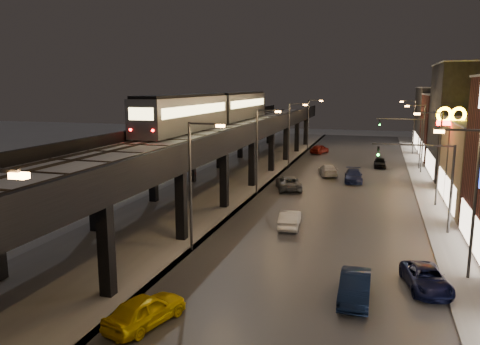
# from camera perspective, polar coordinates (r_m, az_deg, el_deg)

# --- Properties ---
(road_surface) EXTENTS (17.00, 120.00, 0.06)m
(road_surface) POSITION_cam_1_polar(r_m,az_deg,el_deg) (52.36, 11.87, -2.21)
(road_surface) COLOR #46474D
(road_surface) RESTS_ON ground
(sidewalk_right) EXTENTS (4.00, 120.00, 0.14)m
(sidewalk_right) POSITION_cam_1_polar(r_m,az_deg,el_deg) (52.54, 22.80, -2.73)
(sidewalk_right) COLOR #9FA1A8
(sidewalk_right) RESTS_ON ground
(under_viaduct_pavement) EXTENTS (11.00, 120.00, 0.06)m
(under_viaduct_pavement) POSITION_cam_1_polar(r_m,az_deg,el_deg) (55.07, -2.26, -1.37)
(under_viaduct_pavement) COLOR #9FA1A8
(under_viaduct_pavement) RESTS_ON ground
(elevated_viaduct) EXTENTS (9.00, 100.00, 6.30)m
(elevated_viaduct) POSITION_cam_1_polar(r_m,az_deg,el_deg) (51.24, -3.45, 4.05)
(elevated_viaduct) COLOR black
(elevated_viaduct) RESTS_ON ground
(viaduct_trackbed) EXTENTS (8.40, 100.00, 0.32)m
(viaduct_trackbed) POSITION_cam_1_polar(r_m,az_deg,el_deg) (51.28, -3.42, 4.93)
(viaduct_trackbed) COLOR #B2B7C1
(viaduct_trackbed) RESTS_ON elevated_viaduct
(viaduct_parapet_streetside) EXTENTS (0.30, 100.00, 1.10)m
(viaduct_parapet_streetside) POSITION_cam_1_polar(r_m,az_deg,el_deg) (49.94, 1.31, 5.33)
(viaduct_parapet_streetside) COLOR black
(viaduct_parapet_streetside) RESTS_ON elevated_viaduct
(viaduct_parapet_far) EXTENTS (0.30, 100.00, 1.10)m
(viaduct_parapet_far) POSITION_cam_1_polar(r_m,az_deg,el_deg) (52.91, -7.86, 5.52)
(viaduct_parapet_far) COLOR black
(viaduct_parapet_far) RESTS_ON elevated_viaduct
(building_e) EXTENTS (12.20, 12.20, 10.16)m
(building_e) POSITION_cam_1_polar(r_m,az_deg,el_deg) (79.21, 25.76, 4.92)
(building_e) COLOR #4B1E19
(building_e) RESTS_ON ground
(building_f) EXTENTS (12.20, 16.20, 11.16)m
(building_f) POSITION_cam_1_polar(r_m,az_deg,el_deg) (92.99, 24.47, 6.00)
(building_f) COLOR #27272A
(building_f) RESTS_ON ground
(streetlight_left_1) EXTENTS (2.57, 0.28, 9.00)m
(streetlight_left_1) POSITION_cam_1_polar(r_m,az_deg,el_deg) (31.92, -5.64, -0.60)
(streetlight_left_1) COLOR #38383A
(streetlight_left_1) RESTS_ON ground
(streetlight_right_1) EXTENTS (2.56, 0.28, 9.00)m
(streetlight_right_1) POSITION_cam_1_polar(r_m,az_deg,el_deg) (30.06, 26.28, -2.34)
(streetlight_right_1) COLOR #38383A
(streetlight_right_1) RESTS_ON ground
(streetlight_left_2) EXTENTS (2.57, 0.28, 9.00)m
(streetlight_left_2) POSITION_cam_1_polar(r_m,az_deg,el_deg) (48.84, 2.37, 3.30)
(streetlight_left_2) COLOR #38383A
(streetlight_left_2) RESTS_ON ground
(streetlight_right_2) EXTENTS (2.56, 0.28, 9.00)m
(streetlight_right_2) POSITION_cam_1_polar(r_m,az_deg,el_deg) (47.65, 22.80, 2.30)
(streetlight_right_2) COLOR #38383A
(streetlight_right_2) RESTS_ON ground
(streetlight_left_3) EXTENTS (2.57, 0.28, 9.00)m
(streetlight_left_3) POSITION_cam_1_polar(r_m,az_deg,el_deg) (66.34, 6.23, 5.15)
(streetlight_left_3) COLOR #38383A
(streetlight_left_3) RESTS_ON ground
(streetlight_right_3) EXTENTS (2.56, 0.28, 9.00)m
(streetlight_right_3) POSITION_cam_1_polar(r_m,az_deg,el_deg) (65.46, 21.21, 4.43)
(streetlight_right_3) COLOR #38383A
(streetlight_right_3) RESTS_ON ground
(streetlight_left_4) EXTENTS (2.57, 0.28, 9.00)m
(streetlight_left_4) POSITION_cam_1_polar(r_m,az_deg,el_deg) (84.04, 8.49, 6.21)
(streetlight_left_4) COLOR #38383A
(streetlight_left_4) RESTS_ON ground
(streetlight_right_4) EXTENTS (2.56, 0.28, 9.00)m
(streetlight_right_4) POSITION_cam_1_polar(r_m,az_deg,el_deg) (83.36, 20.29, 5.65)
(streetlight_right_4) COLOR #38383A
(streetlight_right_4) RESTS_ON ground
(traffic_light_rig_a) EXTENTS (6.10, 0.34, 7.00)m
(traffic_light_rig_a) POSITION_cam_1_polar(r_m,az_deg,el_deg) (38.82, 22.77, -0.49)
(traffic_light_rig_a) COLOR #38383A
(traffic_light_rig_a) RESTS_ON ground
(traffic_light_rig_b) EXTENTS (6.10, 0.34, 7.00)m
(traffic_light_rig_b) POSITION_cam_1_polar(r_m,az_deg,el_deg) (68.45, 20.24, 4.11)
(traffic_light_rig_b) COLOR #38383A
(traffic_light_rig_b) RESTS_ON ground
(subway_train) EXTENTS (3.23, 39.18, 3.86)m
(subway_train) POSITION_cam_1_polar(r_m,az_deg,el_deg) (59.79, -2.95, 7.79)
(subway_train) COLOR gray
(subway_train) RESTS_ON viaduct_trackbed
(car_taxi) EXTENTS (3.00, 4.76, 1.51)m
(car_taxi) POSITION_cam_1_polar(r_m,az_deg,el_deg) (23.76, -11.47, -16.21)
(car_taxi) COLOR #EAC100
(car_taxi) RESTS_ON ground
(car_near_white) EXTENTS (1.87, 4.45, 1.43)m
(car_near_white) POSITION_cam_1_polar(r_m,az_deg,el_deg) (38.22, 6.09, -5.72)
(car_near_white) COLOR white
(car_near_white) RESTS_ON ground
(car_mid_silver) EXTENTS (4.06, 5.98, 1.52)m
(car_mid_silver) POSITION_cam_1_polar(r_m,az_deg,el_deg) (52.09, 5.94, -1.29)
(car_mid_silver) COLOR #5B5F64
(car_mid_silver) RESTS_ON ground
(car_mid_dark) EXTENTS (3.19, 5.28, 1.43)m
(car_mid_dark) POSITION_cam_1_polar(r_m,az_deg,el_deg) (60.74, 10.68, 0.23)
(car_mid_dark) COLOR white
(car_mid_dark) RESTS_ON ground
(car_far_white) EXTENTS (3.11, 4.78, 1.51)m
(car_far_white) POSITION_cam_1_polar(r_m,az_deg,el_deg) (80.64, 9.67, 2.80)
(car_far_white) COLOR maroon
(car_far_white) RESTS_ON ground
(car_onc_silver) EXTENTS (1.57, 4.50, 1.48)m
(car_onc_silver) POSITION_cam_1_polar(r_m,az_deg,el_deg) (26.38, 13.83, -13.54)
(car_onc_silver) COLOR #0D1837
(car_onc_silver) RESTS_ON ground
(car_onc_dark) EXTENTS (2.92, 4.87, 1.27)m
(car_onc_dark) POSITION_cam_1_polar(r_m,az_deg,el_deg) (28.93, 21.74, -12.03)
(car_onc_dark) COLOR #0B1035
(car_onc_dark) RESTS_ON ground
(car_onc_white) EXTENTS (2.40, 5.19, 1.47)m
(car_onc_white) POSITION_cam_1_polar(r_m,az_deg,el_deg) (57.42, 13.66, -0.45)
(car_onc_white) COLOR #16204E
(car_onc_white) RESTS_ON ground
(car_onc_red) EXTENTS (1.73, 4.10, 1.38)m
(car_onc_red) POSITION_cam_1_polar(r_m,az_deg,el_deg) (68.70, 16.70, 1.13)
(car_onc_red) COLOR black
(car_onc_red) RESTS_ON ground
(sign_mcdonalds) EXTENTS (2.79, 0.76, 9.41)m
(sign_mcdonalds) POSITION_cam_1_polar(r_m,az_deg,el_deg) (49.27, 24.27, 5.17)
(sign_mcdonalds) COLOR #38383A
(sign_mcdonalds) RESTS_ON ground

